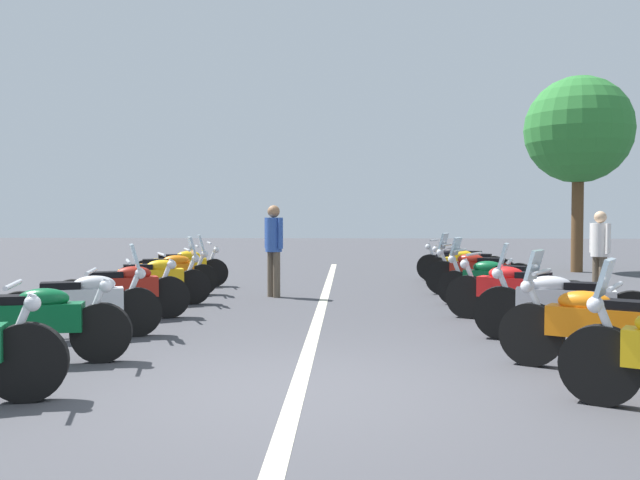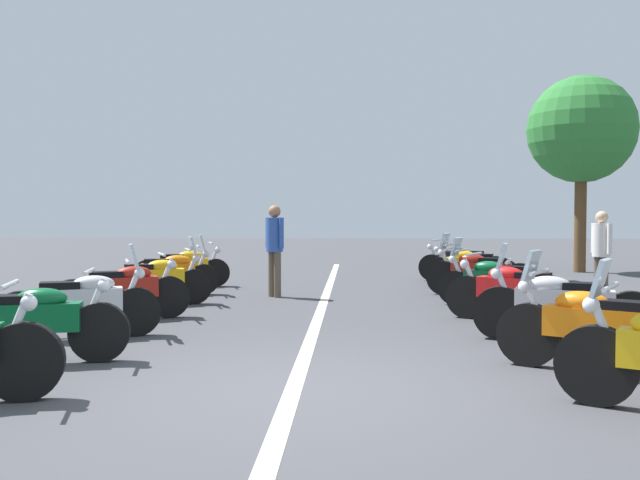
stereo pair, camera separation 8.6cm
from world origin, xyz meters
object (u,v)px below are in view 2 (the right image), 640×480
at_px(motorcycle_left_row_1, 26,321).
at_px(motorcycle_right_row_5, 479,272).
at_px(motorcycle_right_row_2, 561,305).
at_px(motorcycle_right_row_3, 516,291).
at_px(motorcycle_right_row_6, 470,267).
at_px(motorcycle_right_row_7, 462,263).
at_px(motorcycle_left_row_6, 183,267).
at_px(motorcycle_left_row_5, 170,272).
at_px(motorcycle_left_row_3, 123,290).
at_px(roadside_tree_0, 582,130).
at_px(bystander_2, 275,243).
at_px(motorcycle_left_row_2, 82,303).
at_px(motorcycle_left_row_4, 154,279).
at_px(motorcycle_right_row_4, 497,281).
at_px(bystander_1, 601,249).
at_px(motorcycle_right_row_1, 597,327).

bearing_deg(motorcycle_left_row_1, motorcycle_right_row_5, 34.12).
height_order(motorcycle_right_row_2, motorcycle_right_row_3, motorcycle_right_row_2).
bearing_deg(motorcycle_right_row_6, motorcycle_right_row_5, 107.62).
bearing_deg(motorcycle_right_row_7, motorcycle_left_row_6, 37.47).
height_order(motorcycle_left_row_5, motorcycle_right_row_2, motorcycle_right_row_2).
bearing_deg(motorcycle_left_row_3, motorcycle_right_row_7, 21.58).
bearing_deg(roadside_tree_0, bystander_2, 128.12).
relative_size(motorcycle_left_row_3, roadside_tree_0, 0.35).
xyz_separation_m(motorcycle_left_row_2, motorcycle_left_row_4, (3.18, 0.01, -0.00)).
bearing_deg(roadside_tree_0, motorcycle_left_row_4, 127.48).
xyz_separation_m(motorcycle_left_row_6, motorcycle_right_row_7, (1.53, -6.30, 0.01)).
bearing_deg(motorcycle_left_row_1, motorcycle_left_row_2, 77.70).
bearing_deg(motorcycle_right_row_4, motorcycle_left_row_5, 12.85).
xyz_separation_m(bystander_1, bystander_2, (0.33, 6.06, 0.08)).
relative_size(motorcycle_left_row_2, motorcycle_right_row_6, 1.00).
bearing_deg(motorcycle_right_row_3, motorcycle_left_row_2, 44.81).
height_order(motorcycle_right_row_3, bystander_2, bystander_2).
distance_m(motorcycle_left_row_1, motorcycle_right_row_6, 9.83).
bearing_deg(motorcycle_left_row_3, motorcycle_left_row_4, 66.48).
xyz_separation_m(motorcycle_right_row_1, motorcycle_right_row_7, (9.36, -0.15, -0.02)).
xyz_separation_m(motorcycle_left_row_3, motorcycle_right_row_5, (3.25, -5.89, 0.02)).
distance_m(motorcycle_left_row_2, motorcycle_left_row_3, 1.54).
distance_m(motorcycle_left_row_3, bystander_1, 8.45).
bearing_deg(motorcycle_right_row_1, motorcycle_left_row_1, 29.07).
bearing_deg(motorcycle_right_row_7, motorcycle_right_row_4, 112.30).
bearing_deg(motorcycle_right_row_6, bystander_1, 154.22).
bearing_deg(motorcycle_right_row_1, motorcycle_right_row_4, -59.79).
bearing_deg(bystander_2, motorcycle_right_row_7, 174.76).
xyz_separation_m(motorcycle_left_row_5, motorcycle_right_row_7, (3.03, -6.17, -0.00)).
distance_m(motorcycle_left_row_4, motorcycle_right_row_3, 6.08).
height_order(motorcycle_left_row_4, bystander_2, bystander_2).
relative_size(motorcycle_right_row_4, bystander_2, 1.12).
bearing_deg(motorcycle_right_row_5, motorcycle_right_row_1, 113.65).
distance_m(motorcycle_left_row_6, motorcycle_right_row_4, 6.85).
distance_m(motorcycle_left_row_1, bystander_1, 9.83).
height_order(motorcycle_left_row_1, motorcycle_left_row_5, motorcycle_left_row_5).
bearing_deg(roadside_tree_0, motorcycle_left_row_5, 121.14).
relative_size(motorcycle_left_row_3, motorcycle_right_row_2, 0.89).
distance_m(motorcycle_left_row_6, motorcycle_right_row_3, 7.64).
distance_m(motorcycle_right_row_2, bystander_2, 6.12).
distance_m(motorcycle_right_row_3, motorcycle_right_row_6, 4.71).
relative_size(motorcycle_left_row_3, motorcycle_left_row_5, 0.99).
xyz_separation_m(motorcycle_right_row_2, motorcycle_right_row_5, (4.78, 0.13, -0.00)).
relative_size(motorcycle_right_row_1, motorcycle_right_row_7, 0.91).
relative_size(motorcycle_right_row_1, motorcycle_right_row_4, 0.93).
bearing_deg(motorcycle_right_row_1, motorcycle_left_row_4, -8.71).
xyz_separation_m(motorcycle_left_row_1, bystander_1, (5.70, -7.99, 0.51)).
relative_size(motorcycle_left_row_5, motorcycle_right_row_1, 1.04).
bearing_deg(motorcycle_right_row_3, bystander_1, -100.17).
bearing_deg(motorcycle_right_row_4, motorcycle_left_row_4, 26.84).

